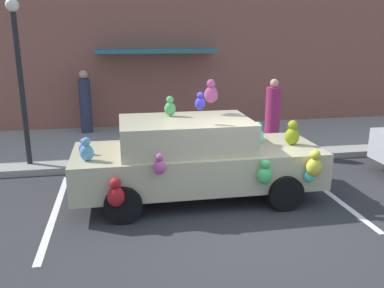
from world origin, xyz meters
name	(u,v)px	position (x,y,z in m)	size (l,w,h in m)	color
ground_plane	(249,222)	(0.00, 0.00, 0.00)	(60.00, 60.00, 0.00)	#2D2D30
sidewalk	(195,142)	(0.00, 5.00, 0.07)	(24.00, 4.00, 0.15)	gray
storefront_building	(182,29)	(-0.01, 7.14, 3.19)	(24.00, 1.25, 6.40)	brown
parking_stripe_front	(327,192)	(1.95, 1.00, 0.00)	(0.12, 3.60, 0.01)	silver
parking_stripe_rear	(55,211)	(-3.28, 1.00, 0.00)	(0.12, 3.60, 0.01)	silver
plush_covered_car	(195,158)	(-0.70, 1.21, 0.80)	(4.62, 2.06, 2.22)	#B9AF8A
teddy_bear_on_sidewalk	(291,136)	(2.37, 3.78, 0.44)	(0.33, 0.28, 0.63)	brown
street_lamp_post	(19,65)	(-4.18, 3.50, 2.39)	(0.28, 0.28, 3.63)	black
pedestrian_near_shopfront	(272,118)	(1.75, 3.60, 0.99)	(0.38, 0.38, 1.83)	#982559
pedestrian_walking_past	(85,104)	(-3.07, 6.41, 1.03)	(0.34, 0.34, 1.87)	#2D3149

